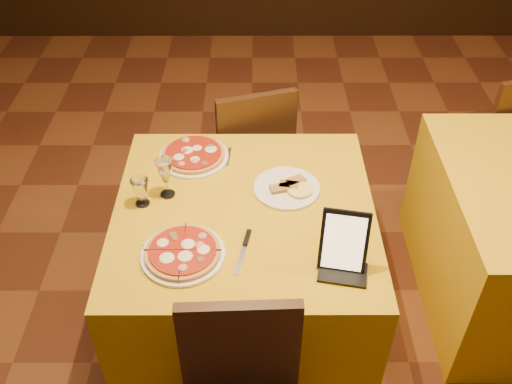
{
  "coord_description": "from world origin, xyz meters",
  "views": [
    {
      "loc": [
        -0.35,
        -1.52,
        2.36
      ],
      "look_at": [
        -0.35,
        0.24,
        0.86
      ],
      "focal_mm": 40.0,
      "sensor_mm": 36.0,
      "label": 1
    }
  ],
  "objects_px": {
    "pizza_far": "(193,155)",
    "chair_side_far": "(496,132)",
    "water_glass": "(141,192)",
    "chair_main_far": "(247,148)",
    "main_table": "(245,268)",
    "wine_glass": "(166,178)",
    "pizza_near": "(183,253)",
    "tablet": "(344,241)"
  },
  "relations": [
    {
      "from": "main_table",
      "to": "pizza_near",
      "type": "bearing_deg",
      "value": -130.6
    },
    {
      "from": "chair_main_far",
      "to": "pizza_far",
      "type": "height_order",
      "value": "chair_main_far"
    },
    {
      "from": "pizza_near",
      "to": "chair_side_far",
      "type": "bearing_deg",
      "value": 36.61
    },
    {
      "from": "main_table",
      "to": "pizza_near",
      "type": "height_order",
      "value": "pizza_near"
    },
    {
      "from": "chair_main_far",
      "to": "tablet",
      "type": "xyz_separation_m",
      "value": [
        0.37,
        -1.14,
        0.41
      ]
    },
    {
      "from": "chair_main_far",
      "to": "chair_side_far",
      "type": "bearing_deg",
      "value": 169.18
    },
    {
      "from": "chair_main_far",
      "to": "pizza_far",
      "type": "relative_size",
      "value": 2.78
    },
    {
      "from": "main_table",
      "to": "pizza_far",
      "type": "xyz_separation_m",
      "value": [
        -0.24,
        0.35,
        0.39
      ]
    },
    {
      "from": "pizza_far",
      "to": "tablet",
      "type": "relative_size",
      "value": 1.34
    },
    {
      "from": "main_table",
      "to": "tablet",
      "type": "bearing_deg",
      "value": -39.81
    },
    {
      "from": "wine_glass",
      "to": "main_table",
      "type": "bearing_deg",
      "value": -15.41
    },
    {
      "from": "main_table",
      "to": "water_glass",
      "type": "height_order",
      "value": "water_glass"
    },
    {
      "from": "chair_side_far",
      "to": "wine_glass",
      "type": "xyz_separation_m",
      "value": [
        -1.8,
        -0.9,
        0.39
      ]
    },
    {
      "from": "chair_side_far",
      "to": "pizza_far",
      "type": "height_order",
      "value": "chair_side_far"
    },
    {
      "from": "main_table",
      "to": "pizza_far",
      "type": "relative_size",
      "value": 3.36
    },
    {
      "from": "chair_side_far",
      "to": "water_glass",
      "type": "xyz_separation_m",
      "value": [
        -1.9,
        -0.96,
        0.36
      ]
    },
    {
      "from": "wine_glass",
      "to": "water_glass",
      "type": "bearing_deg",
      "value": -149.56
    },
    {
      "from": "water_glass",
      "to": "pizza_far",
      "type": "bearing_deg",
      "value": 59.4
    },
    {
      "from": "pizza_near",
      "to": "wine_glass",
      "type": "xyz_separation_m",
      "value": [
        -0.1,
        0.36,
        0.08
      ]
    },
    {
      "from": "chair_side_far",
      "to": "pizza_far",
      "type": "bearing_deg",
      "value": 8.59
    },
    {
      "from": "pizza_near",
      "to": "pizza_far",
      "type": "relative_size",
      "value": 0.99
    },
    {
      "from": "main_table",
      "to": "pizza_near",
      "type": "xyz_separation_m",
      "value": [
        -0.23,
        -0.27,
        0.39
      ]
    },
    {
      "from": "chair_side_far",
      "to": "main_table",
      "type": "bearing_deg",
      "value": 22.2
    },
    {
      "from": "chair_side_far",
      "to": "wine_glass",
      "type": "relative_size",
      "value": 4.79
    },
    {
      "from": "pizza_near",
      "to": "water_glass",
      "type": "height_order",
      "value": "water_glass"
    },
    {
      "from": "pizza_far",
      "to": "pizza_near",
      "type": "bearing_deg",
      "value": -89.02
    },
    {
      "from": "pizza_near",
      "to": "pizza_far",
      "type": "xyz_separation_m",
      "value": [
        -0.01,
        0.62,
        0.0
      ]
    },
    {
      "from": "chair_main_far",
      "to": "tablet",
      "type": "bearing_deg",
      "value": 91.06
    },
    {
      "from": "pizza_far",
      "to": "chair_main_far",
      "type": "bearing_deg",
      "value": 63.19
    },
    {
      "from": "main_table",
      "to": "pizza_far",
      "type": "distance_m",
      "value": 0.58
    },
    {
      "from": "pizza_far",
      "to": "tablet",
      "type": "bearing_deg",
      "value": -47.25
    },
    {
      "from": "pizza_near",
      "to": "water_glass",
      "type": "distance_m",
      "value": 0.37
    },
    {
      "from": "pizza_near",
      "to": "tablet",
      "type": "height_order",
      "value": "tablet"
    },
    {
      "from": "water_glass",
      "to": "tablet",
      "type": "distance_m",
      "value": 0.88
    },
    {
      "from": "pizza_far",
      "to": "water_glass",
      "type": "xyz_separation_m",
      "value": [
        -0.19,
        -0.32,
        0.05
      ]
    },
    {
      "from": "pizza_far",
      "to": "chair_side_far",
      "type": "bearing_deg",
      "value": 20.45
    },
    {
      "from": "main_table",
      "to": "chair_side_far",
      "type": "xyz_separation_m",
      "value": [
        1.47,
        0.99,
        0.08
      ]
    },
    {
      "from": "chair_main_far",
      "to": "water_glass",
      "type": "bearing_deg",
      "value": 44.66
    },
    {
      "from": "chair_side_far",
      "to": "pizza_near",
      "type": "bearing_deg",
      "value": 24.75
    },
    {
      "from": "wine_glass",
      "to": "tablet",
      "type": "xyz_separation_m",
      "value": [
        0.7,
        -0.4,
        0.03
      ]
    },
    {
      "from": "water_glass",
      "to": "chair_main_far",
      "type": "bearing_deg",
      "value": 61.63
    },
    {
      "from": "pizza_far",
      "to": "tablet",
      "type": "distance_m",
      "value": 0.91
    }
  ]
}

